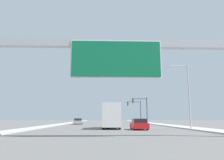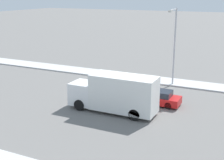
% 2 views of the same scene
% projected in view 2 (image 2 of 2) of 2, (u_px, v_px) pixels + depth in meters
% --- Properties ---
extents(car_near_right, '(1.84, 4.44, 1.38)m').
position_uv_depth(car_near_right, '(157.00, 98.00, 29.35)').
color(car_near_right, red).
rests_on(car_near_right, ground).
extents(truck_box_primary, '(2.37, 7.93, 3.41)m').
position_uv_depth(truck_box_primary, '(116.00, 93.00, 27.14)').
color(truck_box_primary, white).
rests_on(truck_box_primary, ground).
extents(street_lamp_right, '(2.84, 0.28, 8.63)m').
position_uv_depth(street_lamp_right, '(174.00, 41.00, 33.91)').
color(street_lamp_right, '#B2B2B7').
rests_on(street_lamp_right, ground).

